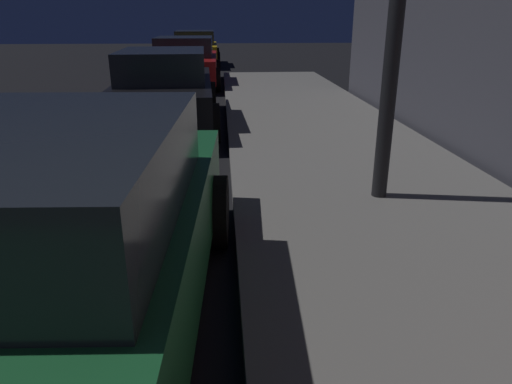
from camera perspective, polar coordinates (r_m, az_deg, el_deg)
car_green at (r=3.12m, az=-23.64°, el=-5.46°), size 2.21×4.50×1.43m
car_black at (r=9.18m, az=-10.96°, el=12.07°), size 2.05×4.44×1.43m
car_red at (r=14.86m, az=-8.52°, el=15.31°), size 2.09×4.37×1.43m
car_yellow_cab at (r=21.13m, az=-7.34°, el=16.89°), size 2.08×4.31×1.43m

